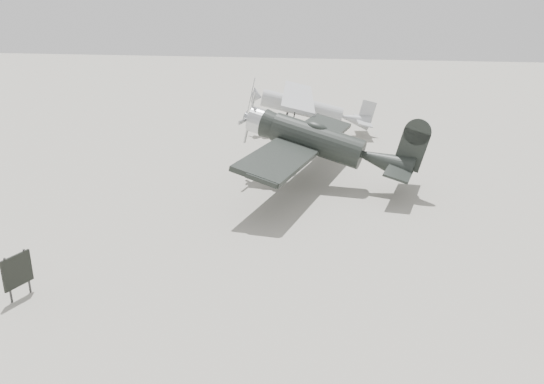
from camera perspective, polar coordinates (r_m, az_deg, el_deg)
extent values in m
plane|color=gray|center=(20.59, 0.05, -4.07)|extent=(160.00, 160.00, 0.00)
cylinder|color=black|center=(25.44, 4.90, 5.43)|extent=(4.59, 2.07, 1.41)
cone|color=black|center=(24.75, 12.32, 4.81)|extent=(2.79, 1.70, 1.31)
cylinder|color=#B3B6B8|center=(26.43, -1.53, 6.00)|extent=(1.09, 1.37, 1.25)
cone|color=#B3B6B8|center=(26.66, -2.74, 6.10)|extent=(0.43, 0.61, 0.56)
cube|color=#B3B6B8|center=(26.63, -2.60, 6.08)|extent=(0.09, 0.19, 2.62)
ellipsoid|color=black|center=(25.36, 4.50, 6.85)|extent=(1.20, 0.85, 0.46)
cube|color=black|center=(25.72, 3.37, 4.81)|extent=(3.95, 12.26, 0.22)
cube|color=black|center=(24.64, 14.18, 4.73)|extent=(1.74, 4.35, 0.10)
cube|color=black|center=(24.44, 14.69, 6.63)|extent=(1.21, 0.29, 1.81)
cylinder|color=black|center=(24.98, 1.48, 1.12)|extent=(0.70, 0.26, 0.68)
cylinder|color=black|center=(27.44, 3.38, 2.73)|extent=(0.70, 0.26, 0.68)
cylinder|color=#333333|center=(24.78, 1.49, 2.61)|extent=(0.13, 0.13, 1.41)
cylinder|color=#333333|center=(27.27, 3.40, 4.09)|extent=(0.13, 0.13, 1.41)
cylinder|color=black|center=(24.73, 14.67, 3.58)|extent=(0.23, 0.11, 0.22)
cylinder|color=#A5A8AA|center=(36.43, 3.22, 9.13)|extent=(5.66, 2.05, 1.17)
cone|color=#A5A8AA|center=(36.64, 9.13, 8.99)|extent=(2.06, 1.36, 1.07)
cone|color=#A5A8AA|center=(36.53, -1.69, 9.18)|extent=(0.81, 1.20, 1.11)
cube|color=#A5A8AA|center=(36.57, -2.37, 9.19)|extent=(0.08, 0.16, 2.34)
cube|color=#A5A8AA|center=(36.32, 2.56, 10.17)|extent=(3.88, 11.89, 0.19)
cube|color=#A5A8AA|center=(36.69, 9.97, 9.04)|extent=(1.53, 3.73, 0.09)
cube|color=#A5A8AA|center=(36.60, 10.20, 10.10)|extent=(0.96, 0.24, 1.38)
cylinder|color=black|center=(35.59, 1.80, 6.27)|extent=(0.61, 0.24, 0.60)
cylinder|color=black|center=(37.88, 1.87, 7.04)|extent=(0.61, 0.24, 0.60)
cylinder|color=#333333|center=(35.46, 1.81, 7.23)|extent=(0.11, 0.11, 1.28)
cylinder|color=#333333|center=(37.76, 1.88, 7.94)|extent=(0.11, 0.11, 1.28)
cylinder|color=black|center=(36.78, 10.27, 8.46)|extent=(0.20, 0.10, 0.19)
cylinder|color=#333333|center=(17.14, -26.50, -8.52)|extent=(0.08, 0.08, 1.42)
cylinder|color=#333333|center=(17.49, -24.83, -7.72)|extent=(0.08, 0.08, 1.42)
cube|color=black|center=(17.24, -25.74, -7.63)|extent=(0.30, 0.97, 0.98)
cube|color=beige|center=(17.25, -25.84, -7.43)|extent=(0.19, 0.74, 0.20)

